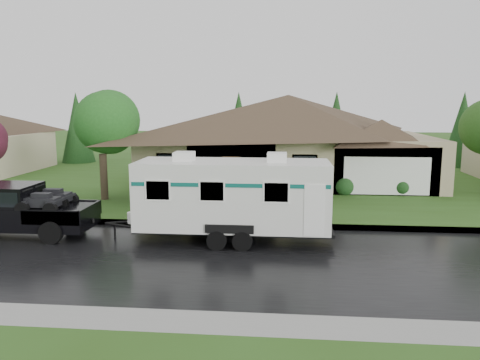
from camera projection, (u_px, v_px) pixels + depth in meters
The scene contains 9 objects.
ground at pixel (238, 242), 17.74m from camera, with size 140.00×140.00×0.00m, color #2F5219.
road at pixel (232, 259), 15.78m from camera, with size 140.00×8.00×0.01m, color black.
curb at pixel (243, 225), 19.94m from camera, with size 140.00×0.50×0.15m, color gray.
lawn at pixel (258, 178), 32.47m from camera, with size 140.00×26.00×0.15m, color #2F5219.
house_main at pixel (292, 128), 30.55m from camera, with size 19.44×10.80×6.90m.
tree_left_green at pixel (101, 127), 24.31m from camera, with size 3.36×3.36×5.56m.
shrub_row at pixel (288, 184), 26.60m from camera, with size 13.60×1.00×1.00m.
pickup_truck at pixel (12, 208), 18.55m from camera, with size 6.15×2.34×2.05m.
travel_trailer at pixel (233, 195), 17.65m from camera, with size 7.59×2.67×3.41m.
Camera 1 is at (1.64, -17.04, 5.22)m, focal length 35.00 mm.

